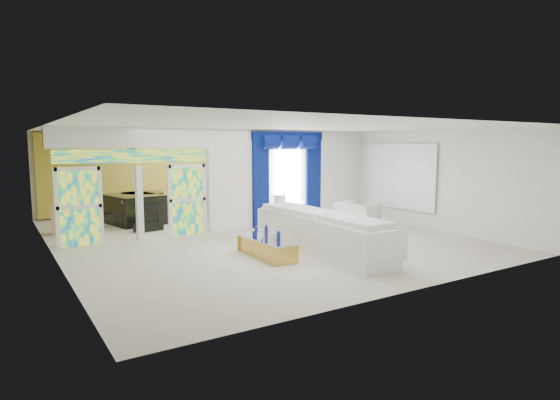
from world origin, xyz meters
TOP-DOWN VIEW (x-y plane):
  - floor at (0.00, 0.00)m, footprint 12.00×12.00m
  - dividing_wall at (2.15, 1.00)m, footprint 5.70×0.18m
  - dividing_header at (-2.85, 1.00)m, footprint 4.30×0.18m
  - stained_panel_left at (-4.28, 1.00)m, footprint 0.95×0.04m
  - stained_panel_right at (-1.42, 1.00)m, footprint 0.95×0.04m
  - stained_transom at (-2.85, 1.00)m, footprint 4.00×0.05m
  - window_pane at (1.90, 0.90)m, footprint 1.00×0.02m
  - blue_drape_left at (0.90, 0.87)m, footprint 0.55×0.10m
  - blue_drape_right at (2.90, 0.87)m, footprint 0.55×0.10m
  - blue_pelmet at (1.90, 0.87)m, footprint 2.60×0.12m
  - wall_mirror at (4.94, -1.00)m, footprint 0.04×2.70m
  - gold_curtains at (0.00, 5.90)m, footprint 9.70×0.12m
  - white_sofa at (0.48, -2.77)m, footprint 1.18×4.50m
  - coffee_table at (-0.87, -2.47)m, footprint 0.70×1.85m
  - console_table at (1.82, 0.76)m, footprint 1.21×0.39m
  - table_lamp at (1.52, 0.76)m, footprint 0.36×0.36m
  - armchair at (3.51, -0.66)m, footprint 1.32×1.42m
  - grand_piano at (-2.23, 3.71)m, footprint 1.77×2.12m
  - piano_bench at (-2.23, 2.11)m, footprint 0.88×0.49m
  - tv_console at (-4.43, 2.98)m, footprint 0.66×0.61m
  - chandelier at (-2.30, 3.40)m, footprint 0.60×0.60m
  - decanters at (-0.87, -2.52)m, footprint 0.16×1.05m

SIDE VIEW (x-z plane):
  - floor at x=0.00m, z-range 0.00..0.00m
  - piano_bench at x=-2.23m, z-range 0.00..0.28m
  - coffee_table at x=-0.87m, z-range 0.00..0.40m
  - console_table at x=1.82m, z-range 0.00..0.40m
  - armchair at x=3.51m, z-range 0.00..0.76m
  - tv_console at x=-4.43m, z-range 0.00..0.84m
  - white_sofa at x=0.48m, z-range 0.00..0.85m
  - grand_piano at x=-2.23m, z-range 0.00..0.94m
  - decanters at x=-0.87m, z-range 0.36..0.64m
  - table_lamp at x=1.52m, z-range 0.40..0.98m
  - stained_panel_left at x=-4.28m, z-range 0.00..2.00m
  - stained_panel_right at x=-1.42m, z-range 0.00..2.00m
  - blue_drape_left at x=0.90m, z-range 0.00..2.80m
  - blue_drape_right at x=2.90m, z-range 0.00..2.80m
  - window_pane at x=1.90m, z-range 0.30..2.60m
  - dividing_wall at x=2.15m, z-range 0.00..3.00m
  - gold_curtains at x=0.00m, z-range 0.05..2.95m
  - wall_mirror at x=4.94m, z-range 0.60..2.50m
  - stained_transom at x=-2.85m, z-range 2.08..2.42m
  - chandelier at x=-2.30m, z-range 2.35..2.95m
  - dividing_header at x=-2.85m, z-range 2.45..3.00m
  - blue_pelmet at x=1.90m, z-range 2.69..2.94m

